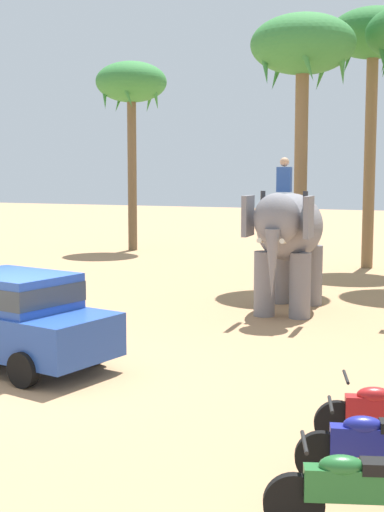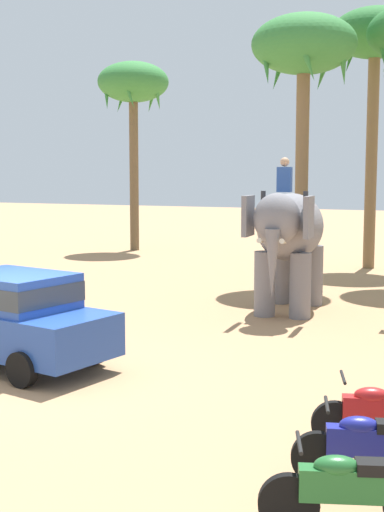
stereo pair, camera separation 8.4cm
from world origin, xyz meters
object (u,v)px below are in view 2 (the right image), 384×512
object	(u,v)px
motorcycle_nearest_camera	(351,490)
motorcycle_second_in_row	(372,446)
elephant_with_mahout	(289,234)
palm_tree_near_hut	(375,42)
motorcycle_mid_row	(383,414)
palm_tree_far_back	(133,88)
palm_tree_left_of_road	(304,52)
car_sedan_foreground	(10,315)

from	to	relation	value
motorcycle_nearest_camera	motorcycle_second_in_row	distance (m)	1.19
elephant_with_mahout	motorcycle_nearest_camera	distance (m)	11.31
palm_tree_near_hut	motorcycle_second_in_row	bearing A→B (deg)	-79.05
motorcycle_mid_row	palm_tree_far_back	bearing A→B (deg)	126.87
palm_tree_near_hut	palm_tree_far_back	distance (m)	11.20
elephant_with_mahout	motorcycle_nearest_camera	world-z (taller)	elephant_with_mahout
palm_tree_left_of_road	palm_tree_far_back	xyz separation A→B (m)	(-9.85, 6.88, 0.19)
palm_tree_near_hut	elephant_with_mahout	bearing A→B (deg)	-91.34
palm_tree_near_hut	palm_tree_left_of_road	size ratio (longest dim) A/B	1.14
motorcycle_mid_row	palm_tree_far_back	xyz separation A→B (m)	(-14.57, 19.43, 6.89)
car_sedan_foreground	palm_tree_near_hut	world-z (taller)	palm_tree_near_hut
motorcycle_second_in_row	motorcycle_mid_row	distance (m)	1.16
palm_tree_left_of_road	palm_tree_far_back	distance (m)	12.02
elephant_with_mahout	palm_tree_near_hut	distance (m)	11.31
motorcycle_second_in_row	motorcycle_mid_row	bearing A→B (deg)	94.01
motorcycle_nearest_camera	palm_tree_far_back	xyz separation A→B (m)	(-14.68, 21.77, 6.89)
palm_tree_left_of_road	elephant_with_mahout	bearing A→B (deg)	-77.77
motorcycle_mid_row	palm_tree_near_hut	size ratio (longest dim) A/B	0.18
elephant_with_mahout	motorcycle_second_in_row	world-z (taller)	elephant_with_mahout
palm_tree_near_hut	motorcycle_nearest_camera	bearing A→B (deg)	-79.61
motorcycle_nearest_camera	palm_tree_left_of_road	distance (m)	17.03
motorcycle_nearest_camera	palm_tree_far_back	world-z (taller)	palm_tree_far_back
car_sedan_foreground	motorcycle_nearest_camera	xyz separation A→B (m)	(7.00, -3.58, -0.46)
palm_tree_near_hut	palm_tree_far_back	bearing A→B (deg)	170.65
car_sedan_foreground	palm_tree_left_of_road	xyz separation A→B (m)	(2.17, 11.32, 6.23)
motorcycle_nearest_camera	palm_tree_left_of_road	size ratio (longest dim) A/B	0.21
car_sedan_foreground	motorcycle_mid_row	world-z (taller)	car_sedan_foreground
motorcycle_mid_row	palm_tree_left_of_road	xyz separation A→B (m)	(-4.72, 12.55, 6.70)
motorcycle_mid_row	palm_tree_left_of_road	size ratio (longest dim) A/B	0.21
palm_tree_far_back	palm_tree_near_hut	bearing A→B (deg)	-9.35
palm_tree_near_hut	palm_tree_far_back	xyz separation A→B (m)	(-11.02, 1.81, -0.86)
palm_tree_near_hut	motorcycle_mid_row	bearing A→B (deg)	-78.61
elephant_with_mahout	motorcycle_mid_row	world-z (taller)	elephant_with_mahout
motorcycle_second_in_row	motorcycle_nearest_camera	bearing A→B (deg)	-88.69
car_sedan_foreground	elephant_with_mahout	size ratio (longest dim) A/B	1.10
motorcycle_nearest_camera	palm_tree_near_hut	size ratio (longest dim) A/B	0.18
elephant_with_mahout	motorcycle_nearest_camera	size ratio (longest dim) A/B	2.29
motorcycle_second_in_row	palm_tree_near_hut	bearing A→B (deg)	100.95
motorcycle_nearest_camera	palm_tree_near_hut	distance (m)	21.72
motorcycle_second_in_row	palm_tree_left_of_road	distance (m)	15.99
motorcycle_nearest_camera	motorcycle_mid_row	size ratio (longest dim) A/B	0.99
elephant_with_mahout	motorcycle_mid_row	xyz separation A→B (m)	(3.77, -8.18, -1.53)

